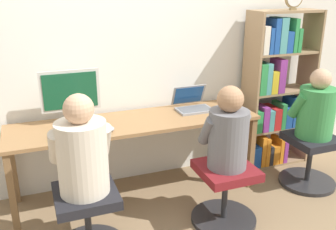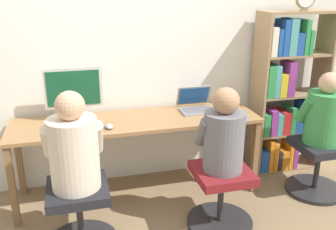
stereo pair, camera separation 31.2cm
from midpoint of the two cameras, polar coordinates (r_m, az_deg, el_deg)
ground_plane at (r=3.35m, az=-5.95°, el=-14.28°), size 14.00×14.00×0.00m
wall_back at (r=3.47m, az=-9.57°, el=9.99°), size 10.00×0.05×2.60m
desk at (r=3.30m, az=-7.68°, el=-2.04°), size 2.17×0.58×0.73m
desktop_monitor at (r=3.26m, az=-17.31°, el=2.80°), size 0.49×0.21×0.46m
laptop at (r=3.51m, az=1.23°, el=1.54°), size 0.33×0.30×0.22m
keyboard at (r=3.05m, az=-16.66°, el=-2.87°), size 0.41×0.14×0.03m
computer_mouse_by_keyboard at (r=3.08m, az=-11.73°, el=-2.10°), size 0.07×0.10×0.03m
office_chair_left at (r=2.85m, az=-15.33°, el=-15.23°), size 0.53×0.53×0.50m
office_chair_right at (r=3.08m, az=5.76°, el=-11.71°), size 0.53×0.53×0.50m
person_at_monitor at (r=2.60m, az=-16.38°, el=-5.44°), size 0.42×0.36×0.70m
person_at_laptop at (r=2.85m, az=6.06°, el=-2.77°), size 0.38×0.32×0.65m
bookshelf at (r=3.94m, az=13.74°, el=2.83°), size 0.72×0.30×1.61m
office_chair_side at (r=3.80m, az=18.61°, el=-6.36°), size 0.53×0.53×0.50m
person_near_shelf at (r=3.62m, az=19.41°, el=0.89°), size 0.41×0.34×0.64m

